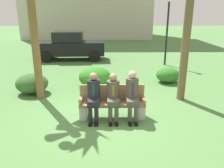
# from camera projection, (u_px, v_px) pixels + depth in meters

# --- Properties ---
(ground_plane) EXTENTS (80.00, 80.00, 0.00)m
(ground_plane) POSITION_uv_depth(u_px,v_px,m) (106.00, 116.00, 6.39)
(ground_plane) COLOR #507D42
(park_bench) EXTENTS (1.78, 0.44, 0.90)m
(park_bench) POSITION_uv_depth(u_px,v_px,m) (112.00, 103.00, 6.23)
(park_bench) COLOR #99754C
(park_bench) RESTS_ON ground
(seated_man_left) EXTENTS (0.34, 0.72, 1.29)m
(seated_man_left) POSITION_uv_depth(u_px,v_px,m) (94.00, 94.00, 6.01)
(seated_man_left) COLOR #23232D
(seated_man_left) RESTS_ON ground
(seated_man_middle) EXTENTS (0.34, 0.72, 1.26)m
(seated_man_middle) POSITION_uv_depth(u_px,v_px,m) (113.00, 95.00, 6.02)
(seated_man_middle) COLOR #4C473D
(seated_man_middle) RESTS_ON ground
(seated_man_right) EXTENTS (0.34, 0.72, 1.34)m
(seated_man_right) POSITION_uv_depth(u_px,v_px,m) (132.00, 93.00, 6.02)
(seated_man_right) COLOR #4C473D
(seated_man_right) RESTS_ON ground
(shrub_near_bench) EXTENTS (1.25, 1.14, 0.78)m
(shrub_near_bench) POSITION_uv_depth(u_px,v_px,m) (95.00, 77.00, 8.75)
(shrub_near_bench) COLOR #307F22
(shrub_near_bench) RESTS_ON ground
(shrub_mid_lawn) EXTENTS (0.98, 0.90, 0.61)m
(shrub_mid_lawn) POSITION_uv_depth(u_px,v_px,m) (168.00, 75.00, 9.32)
(shrub_mid_lawn) COLOR #2F6E23
(shrub_mid_lawn) RESTS_ON ground
(shrub_far_lawn) EXTENTS (1.13, 1.04, 0.71)m
(shrub_far_lawn) POSITION_uv_depth(u_px,v_px,m) (32.00, 84.00, 8.08)
(shrub_far_lawn) COLOR #345F2B
(shrub_far_lawn) RESTS_ON ground
(parked_car_near) EXTENTS (3.97, 1.85, 1.68)m
(parked_car_near) POSITION_uv_depth(u_px,v_px,m) (71.00, 46.00, 13.48)
(parked_car_near) COLOR black
(parked_car_near) RESTS_ON ground
(street_lamp) EXTENTS (0.24, 0.24, 3.49)m
(street_lamp) POSITION_uv_depth(u_px,v_px,m) (168.00, 24.00, 11.78)
(street_lamp) COLOR black
(street_lamp) RESTS_ON ground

